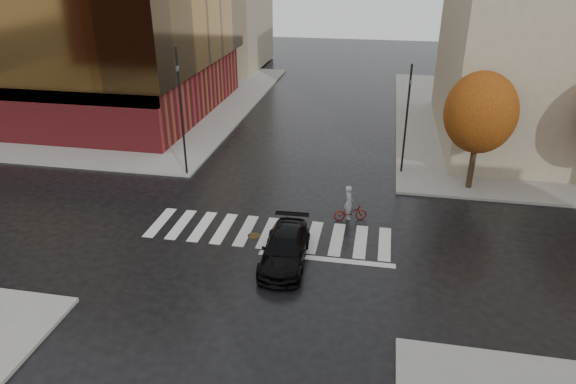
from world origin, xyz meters
name	(u,v)px	position (x,y,z in m)	size (l,w,h in m)	color
ground	(266,238)	(0.00, 0.00, 0.00)	(120.00, 120.00, 0.00)	black
sidewalk_nw	(92,99)	(-21.00, 21.00, 0.07)	(30.00, 30.00, 0.15)	gray
crosswalk	(268,233)	(0.00, 0.50, 0.01)	(12.00, 3.00, 0.01)	silver
office_glass	(42,5)	(-22.00, 17.99, 8.28)	(27.00, 19.00, 16.00)	maroon
tree_ne_a	(481,113)	(10.00, 7.40, 4.46)	(3.80, 3.80, 6.50)	#2F2215
sedan	(285,248)	(1.27, -1.80, 0.66)	(1.85, 4.55, 1.32)	black
cyclist	(350,209)	(3.70, 2.50, 0.64)	(1.74, 1.03, 1.87)	maroon
traffic_light_nw	(181,104)	(-6.30, 6.30, 4.37)	(0.22, 0.20, 7.39)	black
traffic_light_ne	(407,114)	(6.30, 9.00, 3.71)	(0.17, 0.19, 6.41)	black
fire_hydrant	(166,144)	(-9.18, 10.00, 0.50)	(0.23, 0.23, 0.64)	yellow
manhole	(254,236)	(-0.60, 0.09, 0.01)	(0.60, 0.60, 0.01)	#49371A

